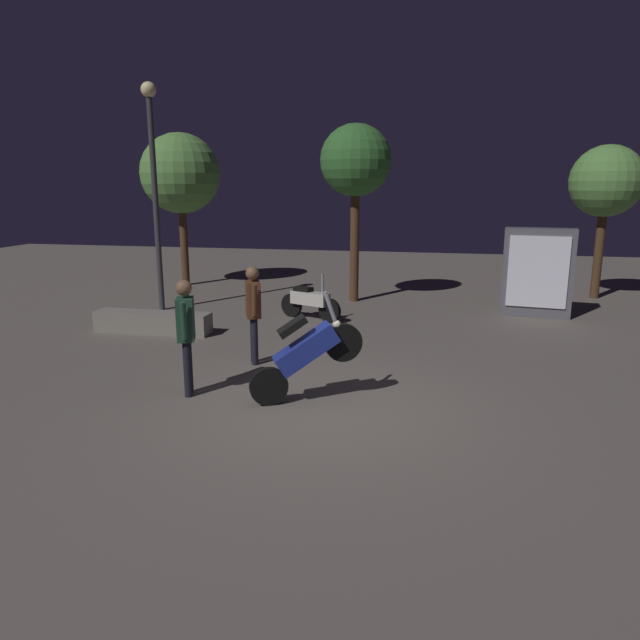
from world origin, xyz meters
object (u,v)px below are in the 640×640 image
motorcycle_white_parked_left (310,301)px  kiosk_billboard (538,273)px  person_bystander_far (186,327)px  person_rider_beside (253,306)px  motorcycle_blue_foreground (306,353)px  streetlamp_near (154,171)px

motorcycle_white_parked_left → kiosk_billboard: (5.24, 1.49, 0.61)m
kiosk_billboard → person_bystander_far: bearing=56.7°
person_rider_beside → person_bystander_far: (-0.49, -1.72, 0.02)m
motorcycle_white_parked_left → person_rider_beside: bearing=-70.1°
person_bystander_far → kiosk_billboard: size_ratio=0.84×
motorcycle_blue_foreground → streetlamp_near: size_ratio=0.30×
kiosk_billboard → motorcycle_white_parked_left: bearing=23.8°
streetlamp_near → person_bystander_far: bearing=-60.2°
motorcycle_blue_foreground → kiosk_billboard: 7.89m
person_bystander_far → motorcycle_white_parked_left: bearing=63.3°
motorcycle_white_parked_left → person_bystander_far: person_bystander_far is taller
person_bystander_far → motorcycle_blue_foreground: bearing=-17.1°
motorcycle_blue_foreground → kiosk_billboard: bearing=33.7°
streetlamp_near → kiosk_billboard: size_ratio=2.59×
motorcycle_blue_foreground → motorcycle_white_parked_left: (-1.09, 5.22, -0.31)m
motorcycle_blue_foreground → person_bystander_far: person_bystander_far is taller
motorcycle_white_parked_left → kiosk_billboard: bearing=39.3°
motorcycle_white_parked_left → person_rider_beside: person_rider_beside is taller
motorcycle_white_parked_left → motorcycle_blue_foreground: bearing=-54.7°
streetlamp_near → motorcycle_blue_foreground: bearing=-47.9°
motorcycle_blue_foreground → person_rider_beside: size_ratio=0.94×
person_rider_beside → streetlamp_near: streetlamp_near is taller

